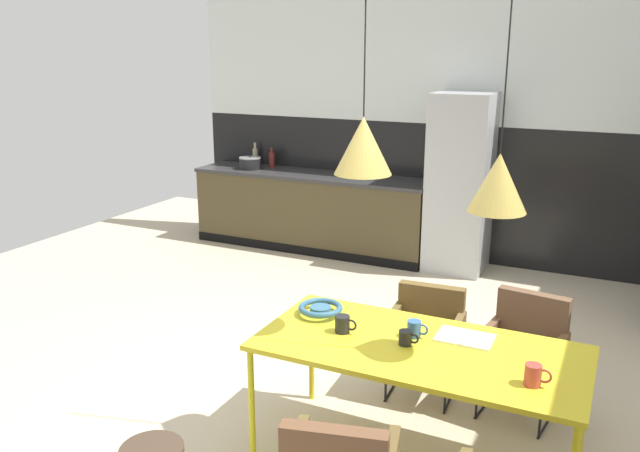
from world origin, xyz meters
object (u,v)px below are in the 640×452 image
bottle_vinegar_dark (272,159)px  bottle_wine_green (427,170)px  dining_table (419,353)px  open_book (465,338)px  pendant_lamp_over_table_far (498,182)px  armchair_near_window (426,326)px  armchair_corner_seat (525,341)px  mug_wide_latte (534,375)px  mug_short_terracotta (415,329)px  refrigerator_column (460,183)px  mug_white_ceramic (343,324)px  pendant_lamp_over_table_near (363,145)px  fruit_bowl (321,309)px  mug_glass_clear (406,338)px  bottle_oil_tall (255,156)px  cooking_pot (250,163)px

bottle_vinegar_dark → bottle_wine_green: size_ratio=0.74×
bottle_vinegar_dark → dining_table: bearing=-50.5°
open_book → pendant_lamp_over_table_far: (0.15, -0.19, 0.93)m
bottle_vinegar_dark → bottle_wine_green: 1.95m
pendant_lamp_over_table_far → armchair_near_window: bearing=123.7°
dining_table → armchair_corner_seat: 0.98m
bottle_wine_green → mug_wide_latte: bearing=-66.2°
mug_short_terracotta → bottle_vinegar_dark: (-2.93, 3.53, 0.21)m
refrigerator_column → bottle_wine_green: refrigerator_column is taller
armchair_corner_seat → bottle_vinegar_dark: (-3.44, 2.78, 0.50)m
mug_white_ceramic → pendant_lamp_over_table_near: bearing=18.1°
armchair_corner_seat → open_book: 0.75m
dining_table → bottle_vinegar_dark: bearing=129.5°
mug_wide_latte → open_book: bearing=138.3°
fruit_bowl → pendant_lamp_over_table_near: 1.09m
bottle_vinegar_dark → mug_glass_clear: bearing=-51.3°
mug_short_terracotta → bottle_wine_green: bearing=105.7°
bottle_oil_tall → fruit_bowl: bearing=-53.8°
fruit_bowl → dining_table: bearing=-12.7°
bottle_vinegar_dark → pendant_lamp_over_table_far: bearing=-47.3°
mug_short_terracotta → cooking_pot: cooking_pot is taller
fruit_bowl → bottle_vinegar_dark: (-2.32, 3.48, 0.22)m
pendant_lamp_over_table_far → mug_short_terracotta: bearing=167.2°
open_book → armchair_near_window: bearing=122.1°
refrigerator_column → mug_wide_latte: 3.85m
mug_white_ceramic → pendant_lamp_over_table_far: pendant_lamp_over_table_far is taller
cooking_pot → mug_white_ceramic: bearing=-51.6°
bottle_vinegar_dark → armchair_near_window: bearing=-45.0°
mug_white_ceramic → mug_short_terracotta: bearing=17.0°
dining_table → mug_glass_clear: (-0.07, -0.02, 0.08)m
armchair_corner_seat → bottle_wine_green: bearing=-53.7°
pendant_lamp_over_table_near → mug_glass_clear: bearing=-5.9°
open_book → bottle_wine_green: 3.64m
open_book → bottle_oil_tall: bearing=134.8°
mug_short_terracotta → bottle_wine_green: size_ratio=0.38×
mug_wide_latte → mug_white_ceramic: mug_wide_latte is taller
refrigerator_column → mug_glass_clear: size_ratio=16.40×
mug_white_ceramic → pendant_lamp_over_table_far: bearing=1.7°
mug_short_terracotta → pendant_lamp_over_table_near: size_ratio=0.09×
fruit_bowl → bottle_oil_tall: 4.39m
mug_glass_clear → pendant_lamp_over_table_near: (-0.28, 0.03, 1.03)m
bottle_vinegar_dark → bottle_wine_green: (1.95, -0.03, 0.03)m
bottle_oil_tall → pendant_lamp_over_table_far: pendant_lamp_over_table_far is taller
bottle_wine_green → pendant_lamp_over_table_far: (1.40, -3.60, 0.65)m
fruit_bowl → mug_wide_latte: 1.33m
fruit_bowl → mug_short_terracotta: 0.61m
mug_wide_latte → mug_glass_clear: 0.71m
dining_table → bottle_vinegar_dark: 4.71m
refrigerator_column → mug_glass_clear: bearing=-80.6°
bottle_oil_tall → mug_white_ceramic: bearing=-52.8°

